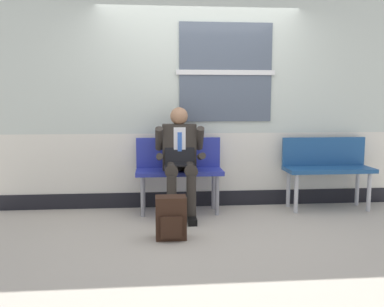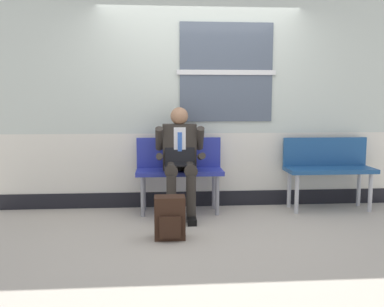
{
  "view_description": "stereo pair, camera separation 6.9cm",
  "coord_description": "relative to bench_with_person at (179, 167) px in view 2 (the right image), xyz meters",
  "views": [
    {
      "loc": [
        -0.57,
        -4.56,
        1.37
      ],
      "look_at": [
        -0.14,
        0.23,
        0.75
      ],
      "focal_mm": 39.36,
      "sensor_mm": 36.0,
      "label": 1
    },
    {
      "loc": [
        -0.5,
        -4.57,
        1.37
      ],
      "look_at": [
        -0.14,
        0.23,
        0.75
      ],
      "focal_mm": 39.36,
      "sensor_mm": 36.0,
      "label": 2
    }
  ],
  "objects": [
    {
      "name": "backpack",
      "position": [
        -0.14,
        -1.03,
        -0.34
      ],
      "size": [
        0.3,
        0.23,
        0.43
      ],
      "color": "#331E14",
      "rests_on": "ground"
    },
    {
      "name": "bench_empty",
      "position": [
        1.87,
        -0.0,
        -0.0
      ],
      "size": [
        1.08,
        0.42,
        0.89
      ],
      "color": "navy",
      "rests_on": "ground"
    },
    {
      "name": "station_wall",
      "position": [
        0.28,
        0.28,
        0.83
      ],
      "size": [
        5.04,
        0.17,
        2.78
      ],
      "color": "beige",
      "rests_on": "ground"
    },
    {
      "name": "ground_plane",
      "position": [
        0.27,
        -0.5,
        -0.55
      ],
      "size": [
        18.0,
        18.0,
        0.0
      ],
      "primitive_type": "plane",
      "color": "#B2A899"
    },
    {
      "name": "person_seated",
      "position": [
        0.0,
        -0.2,
        0.14
      ],
      "size": [
        0.57,
        0.7,
        1.28
      ],
      "color": "#2D2823",
      "rests_on": "ground"
    },
    {
      "name": "bench_with_person",
      "position": [
        0.0,
        0.0,
        0.0
      ],
      "size": [
        1.04,
        0.42,
        0.9
      ],
      "color": "#28339E",
      "rests_on": "ground"
    }
  ]
}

